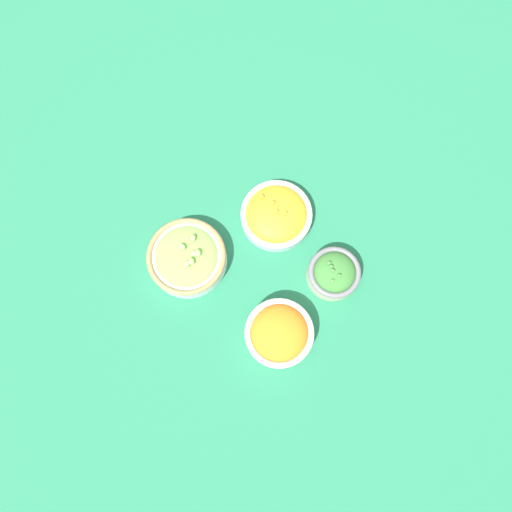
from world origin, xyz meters
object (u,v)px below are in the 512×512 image
at_px(bowl_lettuce, 187,258).
at_px(bowl_carrots, 279,333).
at_px(bowl_broccoli, 334,273).
at_px(bowl_squash, 274,214).

bearing_deg(bowl_lettuce, bowl_carrots, 165.78).
xyz_separation_m(bowl_lettuce, bowl_broccoli, (-0.29, -0.10, 0.00)).
xyz_separation_m(bowl_carrots, bowl_broccoli, (-0.05, -0.16, -0.01)).
height_order(bowl_carrots, bowl_broccoli, bowl_carrots).
relative_size(bowl_broccoli, bowl_squash, 0.71).
bearing_deg(bowl_broccoli, bowl_carrots, 72.51).
height_order(bowl_lettuce, bowl_squash, bowl_lettuce).
distance_m(bowl_carrots, bowl_broccoli, 0.17).
distance_m(bowl_lettuce, bowl_squash, 0.21).
bearing_deg(bowl_squash, bowl_lettuce, 53.27).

